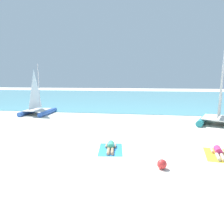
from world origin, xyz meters
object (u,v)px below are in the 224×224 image
object	(u,v)px
towel_left	(111,149)
sunbather_left	(111,146)
towel_right	(218,155)
sailboat_teal	(219,114)
beach_ball	(162,164)
sailboat_blue	(38,107)
sunbather_right	(218,152)

from	to	relation	value
towel_left	sunbather_left	distance (m)	0.14
sunbather_left	towel_right	distance (m)	4.85
sailboat_teal	sunbather_left	bearing A→B (deg)	-113.84
towel_right	beach_ball	distance (m)	3.21
beach_ball	sailboat_blue	bearing A→B (deg)	134.80
sunbather_left	beach_ball	world-z (taller)	beach_ball
towel_right	towel_left	bearing A→B (deg)	-179.48
sunbather_right	sailboat_blue	bearing A→B (deg)	154.20
towel_right	beach_ball	xyz separation A→B (m)	(-2.57, -1.92, 0.18)
sailboat_teal	sunbather_right	distance (m)	7.31
towel_left	sunbather_right	distance (m)	4.85
sailboat_teal	beach_ball	distance (m)	10.12
sunbather_right	sunbather_left	bearing A→B (deg)	-171.53
sunbather_right	sailboat_teal	bearing A→B (deg)	81.19
sailboat_teal	beach_ball	world-z (taller)	sailboat_teal
towel_left	towel_right	xyz separation A→B (m)	(4.84, 0.04, 0.00)
towel_left	sunbather_left	xyz separation A→B (m)	(-0.01, 0.07, 0.13)
sailboat_blue	sunbather_right	xyz separation A→B (m)	(13.51, -9.03, -0.58)
sailboat_blue	towel_left	distance (m)	12.61
sunbather_left	towel_right	xyz separation A→B (m)	(4.85, -0.02, -0.13)
towel_left	beach_ball	world-z (taller)	beach_ball
beach_ball	towel_right	bearing A→B (deg)	36.76
sunbather_right	beach_ball	size ratio (longest dim) A/B	4.30
towel_left	beach_ball	size ratio (longest dim) A/B	5.22
towel_right	sunbather_right	distance (m)	0.14
sailboat_blue	towel_left	world-z (taller)	sailboat_blue
sunbather_right	beach_ball	distance (m)	3.25
sailboat_teal	towel_left	distance (m)	9.95
sailboat_teal	towel_right	distance (m)	7.39
towel_left	sunbather_right	size ratio (longest dim) A/B	1.21
sunbather_left	sunbather_right	distance (m)	4.86
sunbather_left	beach_ball	bearing A→B (deg)	-48.45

